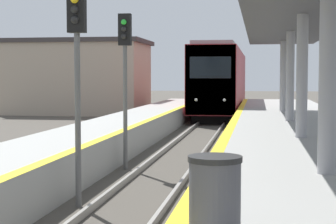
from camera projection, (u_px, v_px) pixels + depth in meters
train at (222, 81)px, 40.24m from camera, size 2.77×20.76×4.66m
signal_mid at (77, 55)px, 11.37m from camera, size 0.36×0.31×4.47m
signal_far at (125, 61)px, 16.06m from camera, size 0.36×0.31×4.47m
station_canopy at (303, 16)px, 15.40m from camera, size 3.32×29.44×3.61m
trash_bin at (215, 197)px, 5.88m from camera, size 0.57×0.57×0.87m
station_building at (76, 77)px, 40.47m from camera, size 10.34×6.29×5.28m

